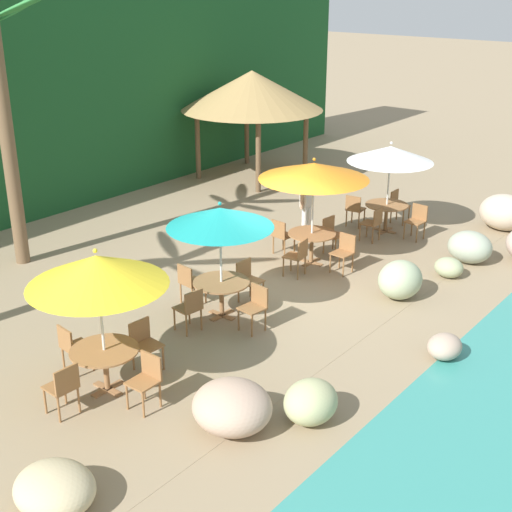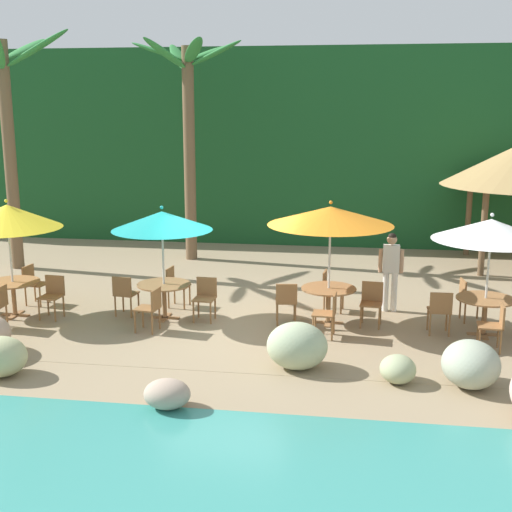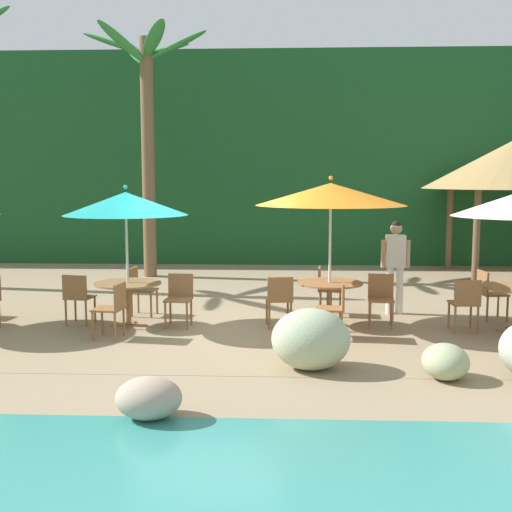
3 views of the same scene
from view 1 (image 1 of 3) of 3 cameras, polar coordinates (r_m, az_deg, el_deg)
name	(u,v)px [view 1 (image 1 of 3)]	position (r m, az deg, el deg)	size (l,w,h in m)	color
ground_plane	(266,294)	(14.84, 0.79, -3.11)	(120.00, 120.00, 0.00)	#937F60
terrace_deck	(266,294)	(14.84, 0.79, -3.09)	(18.00, 5.20, 0.01)	#937F60
foliage_backdrop	(1,104)	(20.51, -19.84, 11.47)	(28.00, 2.40, 6.00)	#194C23
rock_seawall	(438,280)	(15.07, 14.47, -1.86)	(14.76, 3.35, 0.94)	#C5B198
umbrella_yellow	(97,270)	(10.92, -12.70, -1.14)	(2.17, 2.17, 2.46)	silver
dining_table_yellow	(105,357)	(11.57, -12.09, -7.93)	(1.10, 1.10, 0.74)	olive
chair_yellow_seaward	(144,341)	(12.11, -9.02, -6.81)	(0.45, 0.46, 0.87)	olive
chair_yellow_inland	(72,345)	(12.23, -14.62, -6.99)	(0.47, 0.47, 0.87)	olive
chair_yellow_left	(64,386)	(11.15, -15.25, -10.09)	(0.44, 0.44, 0.87)	olive
chair_yellow_right	(147,377)	(11.11, -8.79, -9.63)	(0.43, 0.43, 0.87)	olive
umbrella_teal	(220,217)	(13.16, -2.92, 3.12)	(2.03, 2.03, 2.35)	silver
dining_table_teal	(221,287)	(13.69, -2.80, -2.55)	(1.10, 1.10, 0.74)	olive
chair_teal_seaward	(248,278)	(14.35, -0.68, -1.77)	(0.44, 0.45, 0.87)	olive
chair_teal_inland	(189,281)	(14.26, -5.39, -2.03)	(0.47, 0.46, 0.87)	olive
chair_teal_left	(190,307)	(13.18, -5.31, -4.13)	(0.47, 0.48, 0.87)	olive
chair_teal_right	(255,304)	(13.22, -0.04, -3.93)	(0.48, 0.47, 0.87)	olive
umbrella_orange	(314,171)	(15.76, 4.69, 6.84)	(2.48, 2.48, 2.50)	silver
dining_table_orange	(312,238)	(16.24, 4.52, 1.45)	(1.10, 1.10, 0.74)	olive
chair_orange_seaward	(332,232)	(16.95, 6.13, 1.92)	(0.46, 0.47, 0.87)	olive
chair_orange_inland	(281,234)	(16.73, 2.07, 1.75)	(0.46, 0.46, 0.87)	olive
chair_orange_left	(298,255)	(15.53, 3.42, 0.09)	(0.48, 0.48, 0.87)	olive
chair_orange_right	(344,250)	(15.89, 7.13, 0.47)	(0.45, 0.44, 0.87)	olive
umbrella_white	(391,154)	(18.14, 10.79, 8.08)	(2.17, 2.17, 2.37)	silver
dining_table_white	(387,209)	(18.53, 10.48, 3.75)	(1.10, 1.10, 0.74)	olive
chair_white_seaward	(398,204)	(19.33, 11.35, 4.14)	(0.44, 0.44, 0.87)	olive
chair_white_inland	(355,208)	(18.78, 7.95, 3.83)	(0.48, 0.47, 0.87)	olive
chair_white_left	(374,222)	(17.80, 9.46, 2.72)	(0.43, 0.44, 0.87)	olive
chair_white_right	(417,219)	(18.23, 12.85, 2.92)	(0.45, 0.45, 0.87)	olive
palm_tree_second	(0,87)	(16.33, -19.92, 12.72)	(3.07, 2.84, 6.03)	brown
palapa_hut	(252,91)	(22.90, -0.33, 13.18)	(4.53, 4.53, 3.42)	brown
waiter_in_white	(307,201)	(17.65, 4.12, 4.42)	(0.52, 0.21, 1.70)	white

